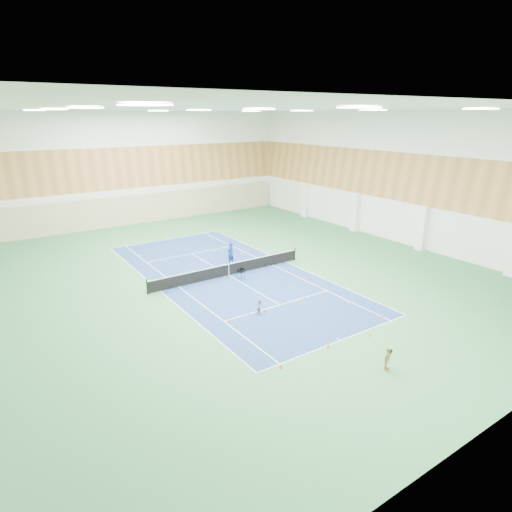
# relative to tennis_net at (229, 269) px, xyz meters

# --- Properties ---
(ground) EXTENTS (40.00, 40.00, 0.00)m
(ground) POSITION_rel_tennis_net_xyz_m (0.00, 0.00, -0.55)
(ground) COLOR #317344
(ground) RESTS_ON ground
(room_shell) EXTENTS (36.00, 40.00, 12.00)m
(room_shell) POSITION_rel_tennis_net_xyz_m (0.00, 0.00, 5.45)
(room_shell) COLOR white
(room_shell) RESTS_ON ground
(wood_cladding) EXTENTS (36.00, 40.00, 8.00)m
(wood_cladding) POSITION_rel_tennis_net_xyz_m (0.00, 0.00, 7.45)
(wood_cladding) COLOR #BD8146
(wood_cladding) RESTS_ON room_shell
(ceiling_light_grid) EXTENTS (21.40, 25.40, 0.06)m
(ceiling_light_grid) POSITION_rel_tennis_net_xyz_m (0.00, 0.00, 11.37)
(ceiling_light_grid) COLOR white
(ceiling_light_grid) RESTS_ON room_shell
(court_surface) EXTENTS (10.97, 23.77, 0.01)m
(court_surface) POSITION_rel_tennis_net_xyz_m (0.00, 0.00, -0.55)
(court_surface) COLOR navy
(court_surface) RESTS_ON ground
(tennis_balls_scatter) EXTENTS (10.57, 22.77, 0.07)m
(tennis_balls_scatter) POSITION_rel_tennis_net_xyz_m (0.00, 0.00, -0.50)
(tennis_balls_scatter) COLOR #CFF629
(tennis_balls_scatter) RESTS_ON ground
(tennis_net) EXTENTS (12.80, 0.10, 1.10)m
(tennis_net) POSITION_rel_tennis_net_xyz_m (0.00, 0.00, 0.00)
(tennis_net) COLOR black
(tennis_net) RESTS_ON ground
(back_curtain) EXTENTS (35.40, 0.16, 3.20)m
(back_curtain) POSITION_rel_tennis_net_xyz_m (0.00, 19.75, 1.05)
(back_curtain) COLOR #C6B793
(back_curtain) RESTS_ON ground
(coach) EXTENTS (0.79, 0.65, 1.88)m
(coach) POSITION_rel_tennis_net_xyz_m (1.41, 2.10, 0.39)
(coach) COLOR navy
(coach) RESTS_ON ground
(child_court) EXTENTS (0.58, 0.52, 0.97)m
(child_court) POSITION_rel_tennis_net_xyz_m (-1.79, -6.79, -0.06)
(child_court) COLOR gray
(child_court) RESTS_ON ground
(child_apron) EXTENTS (0.74, 0.52, 1.17)m
(child_apron) POSITION_rel_tennis_net_xyz_m (-0.16, -15.08, 0.04)
(child_apron) COLOR tan
(child_apron) RESTS_ON ground
(ball_cart) EXTENTS (0.56, 0.56, 0.80)m
(ball_cart) POSITION_rel_tennis_net_xyz_m (0.39, -1.12, -0.15)
(ball_cart) COLOR black
(ball_cart) RESTS_ON ground
(cone_svc_a) EXTENTS (0.18, 0.18, 0.20)m
(cone_svc_a) POSITION_rel_tennis_net_xyz_m (-3.92, -6.69, -0.45)
(cone_svc_a) COLOR #DF5A0B
(cone_svc_a) RESTS_ON ground
(cone_svc_b) EXTENTS (0.21, 0.21, 0.23)m
(cone_svc_b) POSITION_rel_tennis_net_xyz_m (-1.37, -6.76, -0.44)
(cone_svc_b) COLOR #E83C0C
(cone_svc_b) RESTS_ON ground
(cone_svc_c) EXTENTS (0.19, 0.19, 0.21)m
(cone_svc_c) POSITION_rel_tennis_net_xyz_m (1.36, -6.83, -0.45)
(cone_svc_c) COLOR #F45A0C
(cone_svc_c) RESTS_ON ground
(cone_svc_d) EXTENTS (0.19, 0.19, 0.21)m
(cone_svc_d) POSITION_rel_tennis_net_xyz_m (3.25, -6.92, -0.44)
(cone_svc_d) COLOR #FF590D
(cone_svc_d) RESTS_ON ground
(cone_base_a) EXTENTS (0.21, 0.21, 0.23)m
(cone_base_a) POSITION_rel_tennis_net_xyz_m (-4.28, -12.18, -0.44)
(cone_base_a) COLOR orange
(cone_base_a) RESTS_ON ground
(cone_base_b) EXTENTS (0.20, 0.20, 0.22)m
(cone_base_b) POSITION_rel_tennis_net_xyz_m (-1.05, -12.05, -0.44)
(cone_base_b) COLOR orange
(cone_base_b) RESTS_ON ground
(cone_base_c) EXTENTS (0.17, 0.17, 0.19)m
(cone_base_c) POSITION_rel_tennis_net_xyz_m (1.69, -12.44, -0.46)
(cone_base_c) COLOR #EF410C
(cone_base_c) RESTS_ON ground
(cone_base_d) EXTENTS (0.17, 0.17, 0.19)m
(cone_base_d) POSITION_rel_tennis_net_xyz_m (3.99, -11.30, -0.45)
(cone_base_d) COLOR #DB4E0B
(cone_base_d) RESTS_ON ground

